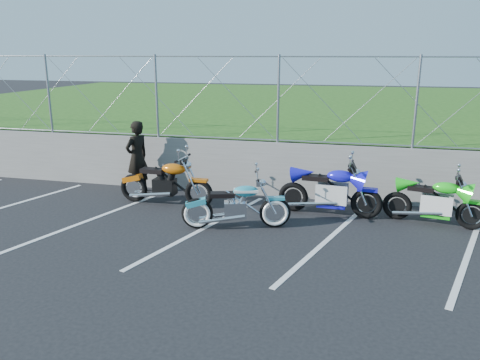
% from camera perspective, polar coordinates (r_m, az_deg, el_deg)
% --- Properties ---
extents(ground, '(90.00, 90.00, 0.00)m').
position_cam_1_polar(ground, '(8.40, -6.37, -8.19)').
color(ground, black).
rests_on(ground, ground).
extents(retaining_wall, '(30.00, 0.22, 1.30)m').
position_cam_1_polar(retaining_wall, '(11.38, -0.47, 1.63)').
color(retaining_wall, slate).
rests_on(retaining_wall, ground).
extents(grass_field, '(30.00, 20.00, 1.30)m').
position_cam_1_polar(grass_field, '(21.07, 6.26, 7.84)').
color(grass_field, '#245015').
rests_on(grass_field, ground).
extents(chain_link_fence, '(28.00, 0.03, 2.00)m').
position_cam_1_polar(chain_link_fence, '(11.11, -0.49, 9.93)').
color(chain_link_fence, gray).
rests_on(chain_link_fence, retaining_wall).
extents(parking_lines, '(18.29, 4.31, 0.01)m').
position_cam_1_polar(parking_lines, '(9.00, 3.08, -6.47)').
color(parking_lines, silver).
rests_on(parking_lines, ground).
extents(cruiser_turquoise, '(2.09, 0.78, 1.06)m').
position_cam_1_polar(cruiser_turquoise, '(9.11, -0.30, -3.33)').
color(cruiser_turquoise, black).
rests_on(cruiser_turquoise, ground).
extents(naked_orange, '(2.25, 0.77, 1.12)m').
position_cam_1_polar(naked_orange, '(10.60, -8.92, -0.53)').
color(naked_orange, black).
rests_on(naked_orange, ground).
extents(sportbike_green, '(1.96, 0.69, 1.02)m').
position_cam_1_polar(sportbike_green, '(10.06, 22.73, -2.65)').
color(sportbike_green, black).
rests_on(sportbike_green, ground).
extents(sportbike_blue, '(2.19, 0.78, 1.13)m').
position_cam_1_polar(sportbike_blue, '(10.00, 11.01, -1.55)').
color(sportbike_blue, black).
rests_on(sportbike_blue, ground).
extents(person_standing, '(0.65, 0.76, 1.77)m').
position_cam_1_polar(person_standing, '(11.61, -12.43, 2.73)').
color(person_standing, black).
rests_on(person_standing, ground).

